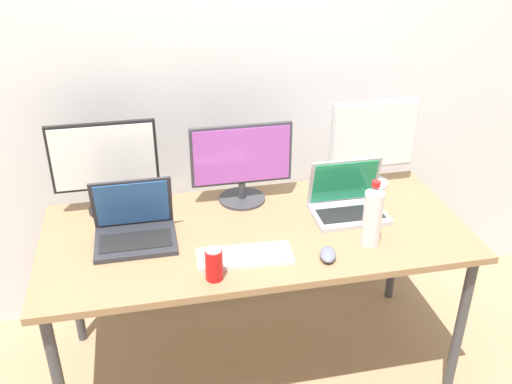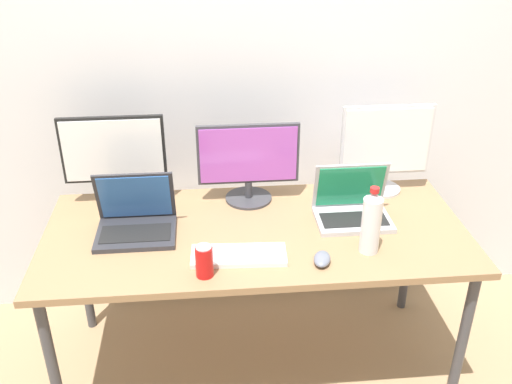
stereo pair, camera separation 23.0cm
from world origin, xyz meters
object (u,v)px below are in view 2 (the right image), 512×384
(keyboard_main, at_px, (239,255))
(laptop_silver, at_px, (136,219))
(monitor_center, at_px, (248,161))
(soda_can_near_keyboard, at_px, (204,261))
(work_desk, at_px, (256,241))
(monitor_left, at_px, (114,157))
(mouse_by_keyboard, at_px, (322,259))
(water_bottle, at_px, (371,222))
(laptop_secondary, at_px, (352,206))
(monitor_right, at_px, (386,146))

(keyboard_main, bearing_deg, laptop_silver, 153.52)
(monitor_center, relative_size, laptop_silver, 1.40)
(soda_can_near_keyboard, bearing_deg, work_desk, 53.76)
(monitor_center, distance_m, keyboard_main, 0.50)
(monitor_left, xyz_separation_m, mouse_by_keyboard, (0.83, -0.56, -0.21))
(monitor_center, distance_m, soda_can_near_keyboard, 0.62)
(keyboard_main, xyz_separation_m, soda_can_near_keyboard, (-0.13, -0.10, 0.05))
(water_bottle, bearing_deg, mouse_by_keyboard, -161.92)
(monitor_center, xyz_separation_m, mouse_by_keyboard, (0.24, -0.53, -0.18))
(laptop_silver, xyz_separation_m, laptop_secondary, (0.92, 0.02, -0.00))
(laptop_secondary, xyz_separation_m, water_bottle, (0.01, -0.26, 0.07))
(water_bottle, bearing_deg, laptop_silver, 165.91)
(work_desk, relative_size, mouse_by_keyboard, 16.71)
(monitor_left, xyz_separation_m, laptop_silver, (0.10, -0.26, -0.17))
(monitor_right, bearing_deg, monitor_center, -176.81)
(work_desk, bearing_deg, monitor_right, 25.82)
(work_desk, height_order, laptop_silver, laptop_silver)
(monitor_left, height_order, mouse_by_keyboard, monitor_left)
(monitor_left, bearing_deg, water_bottle, -25.74)
(laptop_secondary, bearing_deg, monitor_right, 49.95)
(monitor_right, xyz_separation_m, laptop_silver, (-1.12, -0.27, -0.17))
(monitor_right, relative_size, water_bottle, 1.49)
(monitor_right, relative_size, laptop_silver, 1.30)
(monitor_center, distance_m, laptop_secondary, 0.50)
(mouse_by_keyboard, bearing_deg, monitor_left, 162.65)
(monitor_right, xyz_separation_m, mouse_by_keyboard, (-0.39, -0.56, -0.21))
(mouse_by_keyboard, bearing_deg, water_bottle, 34.80)
(mouse_by_keyboard, bearing_deg, keyboard_main, -174.79)
(work_desk, distance_m, mouse_by_keyboard, 0.35)
(mouse_by_keyboard, bearing_deg, laptop_secondary, 75.87)
(work_desk, relative_size, keyboard_main, 4.80)
(laptop_silver, distance_m, laptop_secondary, 0.92)
(laptop_secondary, distance_m, soda_can_near_keyboard, 0.73)
(monitor_left, xyz_separation_m, monitor_center, (0.59, -0.03, -0.03))
(laptop_secondary, bearing_deg, water_bottle, -88.41)
(laptop_secondary, bearing_deg, monitor_center, 154.32)
(work_desk, relative_size, laptop_secondary, 5.57)
(monitor_right, bearing_deg, mouse_by_keyboard, -125.06)
(laptop_secondary, bearing_deg, laptop_silver, -178.51)
(work_desk, bearing_deg, laptop_silver, 175.84)
(monitor_left, height_order, keyboard_main, monitor_left)
(work_desk, distance_m, laptop_silver, 0.51)
(water_bottle, bearing_deg, monitor_left, 154.26)
(laptop_silver, bearing_deg, laptop_secondary, 1.49)
(keyboard_main, bearing_deg, work_desk, 69.47)
(monitor_center, bearing_deg, water_bottle, -46.62)
(work_desk, relative_size, soda_can_near_keyboard, 14.02)
(laptop_silver, relative_size, mouse_by_keyboard, 3.05)
(water_bottle, xyz_separation_m, soda_can_near_keyboard, (-0.65, -0.10, -0.07))
(laptop_silver, relative_size, water_bottle, 1.15)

